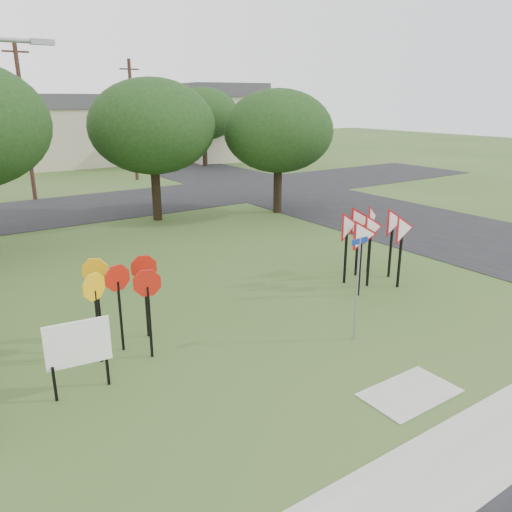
{
  "coord_description": "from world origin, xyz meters",
  "views": [
    {
      "loc": [
        -7.67,
        -8.02,
        5.81
      ],
      "look_at": [
        -0.18,
        3.0,
        1.6
      ],
      "focal_mm": 35.0,
      "sensor_mm": 36.0,
      "label": 1
    }
  ],
  "objects_px": {
    "street_name_sign": "(357,282)",
    "stop_sign_cluster": "(120,285)",
    "info_board": "(78,346)",
    "yield_sign_cluster": "(372,229)"
  },
  "relations": [
    {
      "from": "street_name_sign",
      "to": "stop_sign_cluster",
      "type": "bearing_deg",
      "value": 150.79
    },
    {
      "from": "street_name_sign",
      "to": "info_board",
      "type": "height_order",
      "value": "street_name_sign"
    },
    {
      "from": "stop_sign_cluster",
      "to": "info_board",
      "type": "relative_size",
      "value": 1.36
    },
    {
      "from": "stop_sign_cluster",
      "to": "info_board",
      "type": "distance_m",
      "value": 2.03
    },
    {
      "from": "street_name_sign",
      "to": "stop_sign_cluster",
      "type": "distance_m",
      "value": 5.67
    },
    {
      "from": "street_name_sign",
      "to": "yield_sign_cluster",
      "type": "xyz_separation_m",
      "value": [
        3.37,
        2.71,
        0.28
      ]
    },
    {
      "from": "stop_sign_cluster",
      "to": "yield_sign_cluster",
      "type": "height_order",
      "value": "yield_sign_cluster"
    },
    {
      "from": "stop_sign_cluster",
      "to": "info_board",
      "type": "height_order",
      "value": "stop_sign_cluster"
    },
    {
      "from": "stop_sign_cluster",
      "to": "yield_sign_cluster",
      "type": "bearing_deg",
      "value": -0.38
    },
    {
      "from": "yield_sign_cluster",
      "to": "info_board",
      "type": "height_order",
      "value": "yield_sign_cluster"
    }
  ]
}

